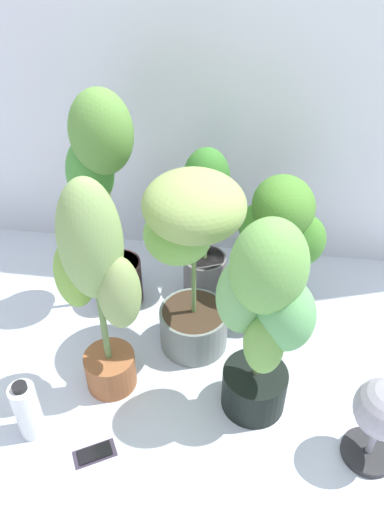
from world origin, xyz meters
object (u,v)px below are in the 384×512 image
potted_plant_front_left (97,283)px  potted_plant_back_left (103,188)px  potted_plant_back_right (279,243)px  nutrient_bottle (27,410)px  potted_plant_front_right (264,315)px  cell_phone (95,453)px  potted_plant_center (190,248)px  potted_plant_back_center (203,219)px  floor_fan (383,414)px

potted_plant_front_left → potted_plant_back_left: size_ratio=0.91×
potted_plant_back_right → potted_plant_back_left: potted_plant_back_left is taller
nutrient_bottle → potted_plant_front_right: bearing=16.2°
potted_plant_back_left → nutrient_bottle: size_ratio=3.84×
potted_plant_front_left → cell_phone: 0.59m
potted_plant_center → potted_plant_front_right: (0.28, -0.28, -0.03)m
potted_plant_back_center → cell_phone: potted_plant_back_center is taller
potted_plant_back_right → potted_plant_back_left: bearing=-179.9°
potted_plant_center → potted_plant_back_left: size_ratio=0.80×
potted_plant_front_left → floor_fan: (0.94, -0.17, -0.28)m
potted_plant_back_center → cell_phone: 1.02m
potted_plant_center → potted_plant_back_center: size_ratio=1.09×
potted_plant_back_right → floor_fan: potted_plant_back_right is taller
potted_plant_front_left → potted_plant_back_center: potted_plant_front_left is taller
potted_plant_front_left → cell_phone: bearing=-86.3°
potted_plant_center → cell_phone: 0.78m
cell_phone → potted_plant_front_right: bearing=88.1°
potted_plant_front_right → cell_phone: (-0.53, -0.28, -0.46)m
potted_plant_center → cell_phone: bearing=-114.2°
potted_plant_front_left → nutrient_bottle: potted_plant_front_left is taller
potted_plant_center → nutrient_bottle: size_ratio=3.09×
floor_fan → nutrient_bottle: 1.17m
floor_fan → cell_phone: bearing=-130.7°
potted_plant_back_center → nutrient_bottle: potted_plant_back_center is taller
potted_plant_front_right → nutrient_bottle: 0.87m
potted_plant_front_left → cell_phone: potted_plant_front_left is taller
potted_plant_front_right → potted_plant_back_right: bearing=83.5°
potted_plant_center → potted_plant_front_right: 0.39m
potted_plant_front_left → potted_plant_front_right: bearing=-2.4°
potted_plant_center → potted_plant_front_right: bearing=-45.4°
potted_plant_back_right → floor_fan: 0.75m
potted_plant_back_center → floor_fan: size_ratio=2.05×
potted_plant_front_right → potted_plant_back_center: bearing=113.5°
potted_plant_center → nutrient_bottle: potted_plant_center is taller
nutrient_bottle → potted_plant_front_left: bearing=48.1°
potted_plant_back_right → potted_plant_back_left: size_ratio=0.69×
cell_phone → floor_fan: bearing=68.2°
floor_fan → nutrient_bottle: floor_fan is taller
potted_plant_back_right → cell_phone: (-0.58, -0.78, -0.39)m
potted_plant_back_right → potted_plant_front_right: (-0.06, -0.50, 0.08)m
potted_plant_center → potted_plant_back_right: potted_plant_center is taller
potted_plant_front_right → cell_phone: 0.75m
potted_plant_back_center → nutrient_bottle: 1.02m
potted_plant_back_center → nutrient_bottle: size_ratio=2.82×
potted_plant_center → potted_plant_back_right: size_ratio=1.17×
potted_plant_center → potted_plant_back_center: potted_plant_center is taller
potted_plant_front_left → nutrient_bottle: bearing=-131.9°
potted_plant_back_left → cell_phone: (0.13, -0.78, -0.58)m
potted_plant_back_left → cell_phone: bearing=-80.6°
potted_plant_front_left → potted_plant_front_right: potted_plant_front_left is taller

